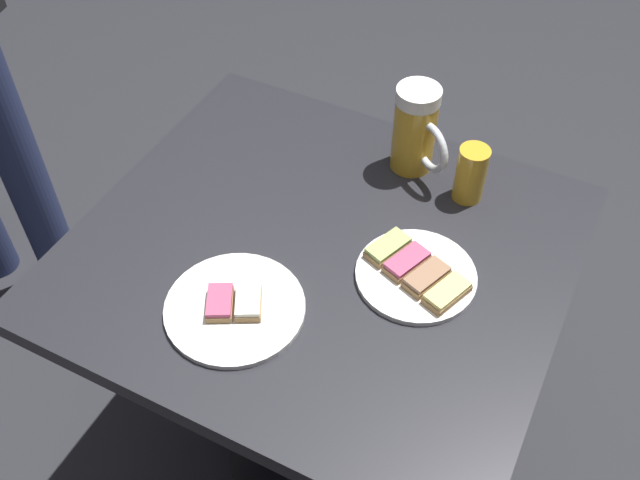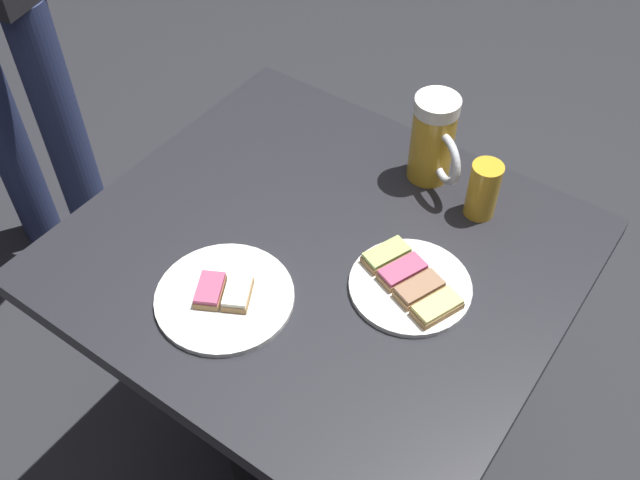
# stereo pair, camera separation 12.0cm
# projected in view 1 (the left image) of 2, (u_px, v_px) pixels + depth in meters

# --- Properties ---
(ground_plane) EXTENTS (6.00, 6.00, 0.00)m
(ground_plane) POSITION_uv_depth(u_px,v_px,m) (320.00, 450.00, 1.77)
(ground_plane) COLOR #28282D
(cafe_table) EXTENTS (0.74, 0.82, 0.75)m
(cafe_table) POSITION_uv_depth(u_px,v_px,m) (320.00, 303.00, 1.33)
(cafe_table) COLOR black
(cafe_table) RESTS_ON ground_plane
(plate_near) EXTENTS (0.20, 0.20, 0.03)m
(plate_near) POSITION_uv_depth(u_px,v_px,m) (416.00, 273.00, 1.17)
(plate_near) COLOR white
(plate_near) RESTS_ON cafe_table
(plate_far) EXTENTS (0.22, 0.22, 0.03)m
(plate_far) POSITION_uv_depth(u_px,v_px,m) (235.00, 307.00, 1.13)
(plate_far) COLOR white
(plate_far) RESTS_ON cafe_table
(beer_mug) EXTENTS (0.10, 0.13, 0.17)m
(beer_mug) POSITION_uv_depth(u_px,v_px,m) (416.00, 131.00, 1.30)
(beer_mug) COLOR gold
(beer_mug) RESTS_ON cafe_table
(beer_glass_small) EXTENTS (0.05, 0.05, 0.11)m
(beer_glass_small) POSITION_uv_depth(u_px,v_px,m) (471.00, 174.00, 1.27)
(beer_glass_small) COLOR gold
(beer_glass_small) RESTS_ON cafe_table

